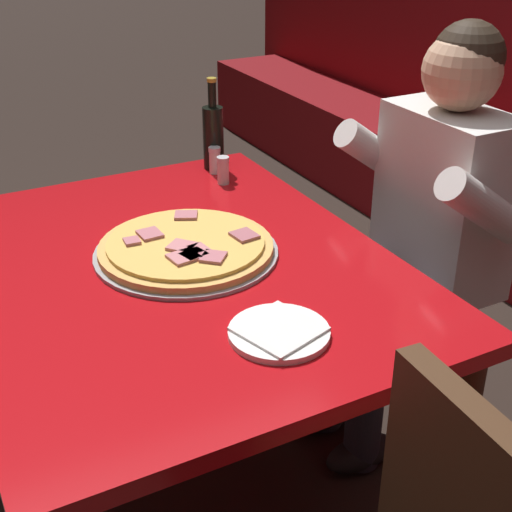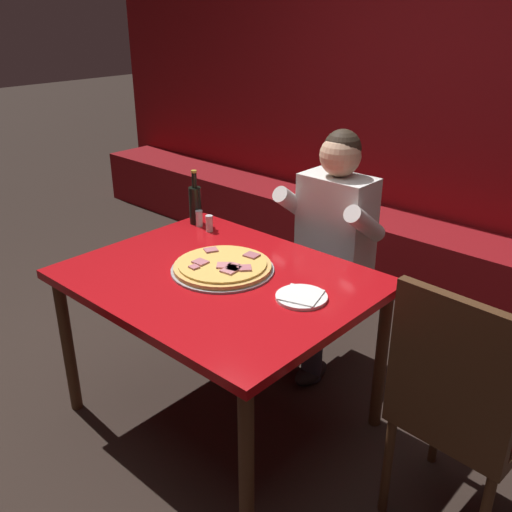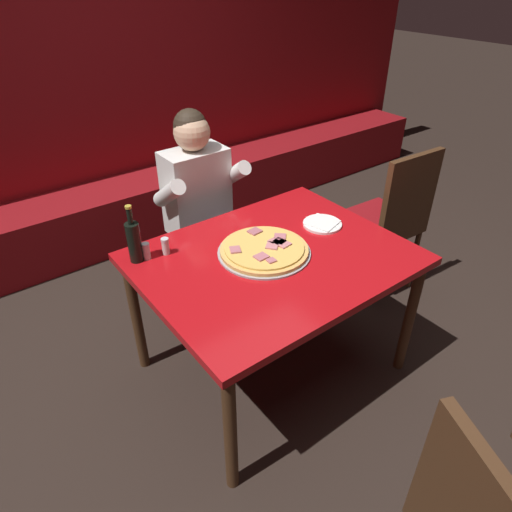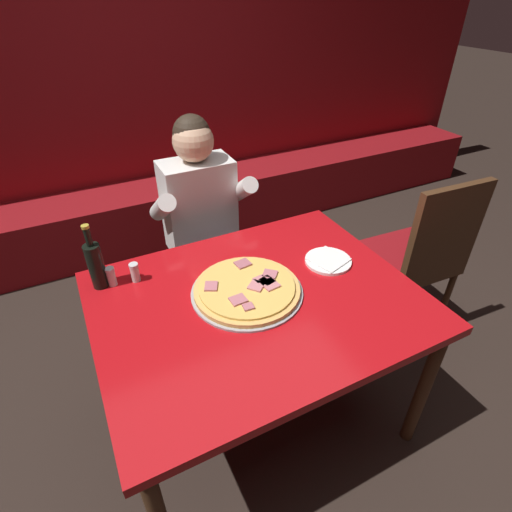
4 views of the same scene
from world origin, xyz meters
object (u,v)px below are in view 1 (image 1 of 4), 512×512
Objects in this scene: beer_bottle at (213,135)px; diner_seated_blue_shirt at (419,230)px; pizza at (186,248)px; shaker_black_pepper at (215,161)px; plate_white_paper at (279,332)px; main_dining_table at (174,290)px; shaker_parmesan at (223,172)px.

diner_seated_blue_shirt reaches higher than beer_bottle.
shaker_black_pepper reaches higher than pizza.
beer_bottle is 0.72m from diner_seated_blue_shirt.
diner_seated_blue_shirt is at bearing 118.07° from plate_white_paper.
pizza is at bearing -31.23° from beer_bottle.
shaker_black_pepper is at bearing 147.91° from pizza.
plate_white_paper is (0.40, 0.08, 0.08)m from main_dining_table.
beer_bottle is at bearing -148.86° from diner_seated_blue_shirt.
main_dining_table is at bearing -63.70° from pizza.
beer_bottle reaches higher than plate_white_paper.
pizza is 0.69m from diner_seated_blue_shirt.
shaker_black_pepper is at bearing 145.29° from main_dining_table.
plate_white_paper is 2.44× the size of shaker_parmesan.
diner_seated_blue_shirt reaches higher than shaker_parmesan.
shaker_parmesan is (-0.81, 0.26, 0.03)m from plate_white_paper.
shaker_parmesan is (-0.41, 0.33, 0.11)m from main_dining_table.
plate_white_paper is at bearing 10.70° from main_dining_table.
diner_seated_blue_shirt is (0.07, 0.68, -0.07)m from pizza.
diner_seated_blue_shirt is (-0.35, 0.65, -0.06)m from plate_white_paper.
shaker_black_pepper is 1.00× the size of shaker_parmesan.
main_dining_table is 0.54m from shaker_parmesan.
main_dining_table is at bearing -169.30° from plate_white_paper.
shaker_parmesan is at bearing -13.18° from beer_bottle.
main_dining_table is 14.90× the size of shaker_black_pepper.
diner_seated_blue_shirt is (0.60, 0.36, -0.16)m from beer_bottle.
pizza reaches higher than main_dining_table.
diner_seated_blue_shirt is at bearing 40.61° from shaker_parmesan.
shaker_black_pepper is at bearing 163.07° from plate_white_paper.
diner_seated_blue_shirt is (0.55, 0.38, -0.09)m from shaker_black_pepper.
pizza is 5.34× the size of shaker_black_pepper.
shaker_parmesan is 0.61m from diner_seated_blue_shirt.
main_dining_table is at bearing -93.85° from diner_seated_blue_shirt.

